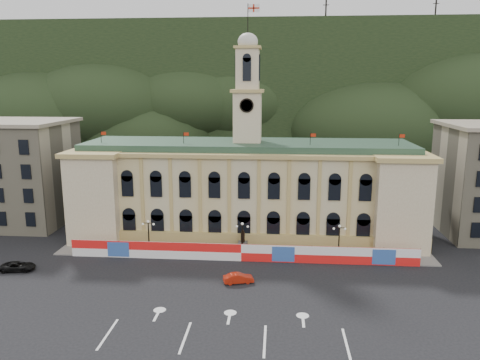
# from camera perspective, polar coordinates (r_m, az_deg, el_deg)

# --- Properties ---
(ground) EXTENTS (260.00, 260.00, 0.00)m
(ground) POSITION_cam_1_polar(r_m,az_deg,el_deg) (54.52, -1.14, -15.63)
(ground) COLOR black
(ground) RESTS_ON ground
(lane_markings) EXTENTS (26.00, 10.00, 0.02)m
(lane_markings) POSITION_cam_1_polar(r_m,az_deg,el_deg) (50.16, -1.74, -18.25)
(lane_markings) COLOR white
(lane_markings) RESTS_ON ground
(hill_ridge) EXTENTS (230.00, 80.00, 64.00)m
(hill_ridge) POSITION_cam_1_polar(r_m,az_deg,el_deg) (170.29, 3.03, 9.89)
(hill_ridge) COLOR black
(hill_ridge) RESTS_ON ground
(city_hall) EXTENTS (56.20, 17.60, 37.10)m
(city_hall) POSITION_cam_1_polar(r_m,az_deg,el_deg) (77.87, 0.88, -1.01)
(city_hall) COLOR #C6BA8F
(city_hall) RESTS_ON ground
(side_building_left) EXTENTS (21.00, 17.00, 18.60)m
(side_building_left) POSITION_cam_1_polar(r_m,az_deg,el_deg) (93.81, -26.19, 0.89)
(side_building_left) COLOR tan
(side_building_left) RESTS_ON ground
(hoarding_fence) EXTENTS (50.00, 0.44, 2.50)m
(hoarding_fence) POSITION_cam_1_polar(r_m,az_deg,el_deg) (67.74, 0.20, -8.83)
(hoarding_fence) COLOR red
(hoarding_fence) RESTS_ON ground
(pavement) EXTENTS (56.00, 5.50, 0.16)m
(pavement) POSITION_cam_1_polar(r_m,az_deg,el_deg) (70.65, 0.32, -8.95)
(pavement) COLOR slate
(pavement) RESTS_ON ground
(statue) EXTENTS (1.40, 1.40, 3.72)m
(statue) POSITION_cam_1_polar(r_m,az_deg,el_deg) (70.51, 0.34, -8.04)
(statue) COLOR #595651
(statue) RESTS_ON ground
(lamp_left) EXTENTS (1.96, 0.44, 5.15)m
(lamp_left) POSITION_cam_1_polar(r_m,az_deg,el_deg) (71.33, -11.08, -6.43)
(lamp_left) COLOR black
(lamp_left) RESTS_ON ground
(lamp_center) EXTENTS (1.96, 0.44, 5.15)m
(lamp_center) POSITION_cam_1_polar(r_m,az_deg,el_deg) (68.94, 0.28, -6.85)
(lamp_center) COLOR black
(lamp_center) RESTS_ON ground
(lamp_right) EXTENTS (1.96, 0.44, 5.15)m
(lamp_right) POSITION_cam_1_polar(r_m,az_deg,el_deg) (69.36, 11.98, -7.00)
(lamp_right) COLOR black
(lamp_right) RESTS_ON ground
(red_sedan) EXTENTS (3.34, 4.55, 1.27)m
(red_sedan) POSITION_cam_1_polar(r_m,az_deg,el_deg) (60.94, -0.19, -11.88)
(red_sedan) COLOR #A31C0B
(red_sedan) RESTS_ON ground
(black_suv) EXTENTS (3.42, 5.14, 1.26)m
(black_suv) POSITION_cam_1_polar(r_m,az_deg,el_deg) (71.30, -25.45, -9.48)
(black_suv) COLOR black
(black_suv) RESTS_ON ground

